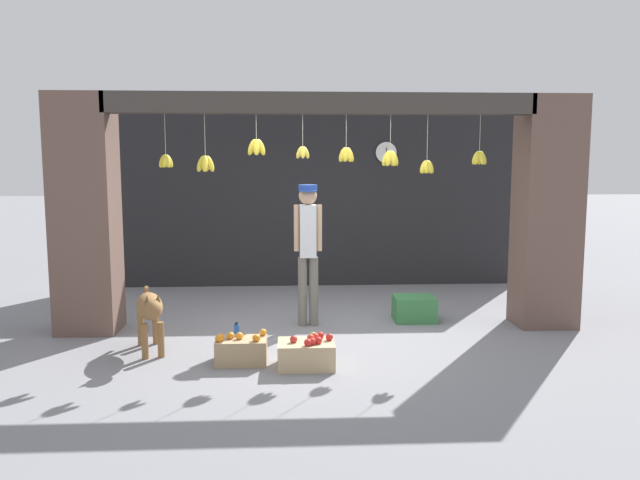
# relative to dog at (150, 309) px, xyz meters

# --- Properties ---
(ground_plane) EXTENTS (60.00, 60.00, 0.00)m
(ground_plane) POSITION_rel_dog_xyz_m (1.86, 0.60, -0.47)
(ground_plane) COLOR gray
(shop_back_wall) EXTENTS (6.85, 0.12, 2.81)m
(shop_back_wall) POSITION_rel_dog_xyz_m (1.86, 3.56, 0.93)
(shop_back_wall) COLOR #232326
(shop_back_wall) RESTS_ON ground_plane
(shop_pillar_left) EXTENTS (0.70, 0.60, 2.81)m
(shop_pillar_left) POSITION_rel_dog_xyz_m (-0.91, 0.90, 0.93)
(shop_pillar_left) COLOR brown
(shop_pillar_left) RESTS_ON ground_plane
(shop_pillar_right) EXTENTS (0.70, 0.60, 2.81)m
(shop_pillar_right) POSITION_rel_dog_xyz_m (4.64, 0.90, 0.93)
(shop_pillar_right) COLOR brown
(shop_pillar_right) RESTS_ON ground_plane
(storefront_awning) EXTENTS (4.95, 0.28, 0.94)m
(storefront_awning) POSITION_rel_dog_xyz_m (1.87, 0.72, 2.15)
(storefront_awning) COLOR #3D3833
(dog) EXTENTS (0.46, 0.96, 0.69)m
(dog) POSITION_rel_dog_xyz_m (0.00, 0.00, 0.00)
(dog) COLOR olive
(dog) RESTS_ON ground_plane
(shopkeeper) EXTENTS (0.34, 0.29, 1.75)m
(shopkeeper) POSITION_rel_dog_xyz_m (1.71, 1.01, 0.57)
(shopkeeper) COLOR #6B665B
(shopkeeper) RESTS_ON ground_plane
(fruit_crate_oranges) EXTENTS (0.51, 0.35, 0.32)m
(fruit_crate_oranges) POSITION_rel_dog_xyz_m (0.99, -0.41, -0.33)
(fruit_crate_oranges) COLOR tan
(fruit_crate_oranges) RESTS_ON ground_plane
(fruit_crate_apples) EXTENTS (0.56, 0.41, 0.33)m
(fruit_crate_apples) POSITION_rel_dog_xyz_m (1.64, -0.57, -0.33)
(fruit_crate_apples) COLOR tan
(fruit_crate_apples) RESTS_ON ground_plane
(produce_box_green) EXTENTS (0.52, 0.42, 0.31)m
(produce_box_green) POSITION_rel_dog_xyz_m (3.08, 1.17, -0.31)
(produce_box_green) COLOR #387A42
(produce_box_green) RESTS_ON ground_plane
(water_bottle) EXTENTS (0.07, 0.07, 0.27)m
(water_bottle) POSITION_rel_dog_xyz_m (0.90, 0.18, -0.34)
(water_bottle) COLOR #2D60AD
(water_bottle) RESTS_ON ground_plane
(wall_clock) EXTENTS (0.36, 0.03, 0.36)m
(wall_clock) POSITION_rel_dog_xyz_m (3.05, 3.49, 1.70)
(wall_clock) COLOR black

